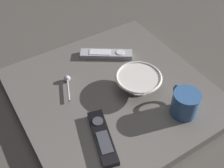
% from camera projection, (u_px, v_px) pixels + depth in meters
% --- Properties ---
extents(ground_plane, '(6.00, 6.00, 0.00)m').
position_uv_depth(ground_plane, '(113.00, 97.00, 0.97)').
color(ground_plane, '#47423D').
extents(table, '(0.63, 0.63, 0.04)m').
position_uv_depth(table, '(113.00, 94.00, 0.96)').
color(table, '#5B5651').
rests_on(table, ground).
extents(cereal_bowl, '(0.16, 0.16, 0.06)m').
position_uv_depth(cereal_bowl, '(138.00, 82.00, 0.92)').
color(cereal_bowl, beige).
rests_on(cereal_bowl, table).
extents(coffee_mug, '(0.08, 0.11, 0.08)m').
position_uv_depth(coffee_mug, '(185.00, 103.00, 0.85)').
color(coffee_mug, '#33598C').
rests_on(coffee_mug, table).
extents(teaspoon, '(0.05, 0.11, 0.02)m').
position_uv_depth(teaspoon, '(67.00, 81.00, 0.96)').
color(teaspoon, '#A3A5B2').
rests_on(teaspoon, table).
extents(tv_remote_near, '(0.19, 0.15, 0.02)m').
position_uv_depth(tv_remote_near, '(106.00, 54.00, 1.06)').
color(tv_remote_near, '#9E9EA3').
rests_on(tv_remote_near, table).
extents(tv_remote_far, '(0.09, 0.19, 0.02)m').
position_uv_depth(tv_remote_far, '(102.00, 137.00, 0.80)').
color(tv_remote_far, black).
rests_on(tv_remote_far, table).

